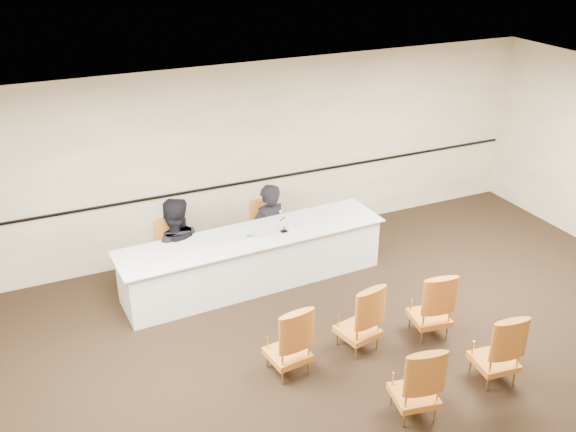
% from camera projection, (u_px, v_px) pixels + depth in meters
% --- Properties ---
extents(floor, '(10.00, 10.00, 0.00)m').
position_uv_depth(floor, '(383.00, 383.00, 7.55)').
color(floor, black).
rests_on(floor, ground).
extents(ceiling, '(10.00, 10.00, 0.00)m').
position_uv_depth(ceiling, '(403.00, 141.00, 6.25)').
color(ceiling, silver).
rests_on(ceiling, ground).
extents(wall_back, '(10.00, 0.04, 3.00)m').
position_uv_depth(wall_back, '(254.00, 156.00, 10.18)').
color(wall_back, '#F8EFC3').
rests_on(wall_back, ground).
extents(wall_rail, '(9.80, 0.04, 0.03)m').
position_uv_depth(wall_rail, '(256.00, 181.00, 10.32)').
color(wall_rail, black).
rests_on(wall_rail, wall_back).
extents(panel_table, '(4.01, 1.08, 0.80)m').
position_uv_depth(panel_table, '(254.00, 259.00, 9.42)').
color(panel_table, white).
rests_on(panel_table, ground).
extents(panelist_main, '(0.72, 0.55, 1.76)m').
position_uv_depth(panelist_main, '(269.00, 236.00, 10.11)').
color(panelist_main, black).
rests_on(panelist_main, ground).
extents(panelist_main_chair, '(0.52, 0.52, 0.95)m').
position_uv_depth(panelist_main_chair, '(269.00, 231.00, 10.07)').
color(panelist_main_chair, '#C56623').
rests_on(panelist_main_chair, ground).
extents(panelist_second, '(1.00, 0.85, 1.83)m').
position_uv_depth(panelist_second, '(175.00, 256.00, 9.47)').
color(panelist_second, black).
rests_on(panelist_second, ground).
extents(panelist_second_chair, '(0.52, 0.52, 0.95)m').
position_uv_depth(panelist_second_chair, '(175.00, 253.00, 9.45)').
color(panelist_second_chair, '#C56623').
rests_on(panelist_second_chair, ground).
extents(papers, '(0.30, 0.22, 0.00)m').
position_uv_depth(papers, '(282.00, 231.00, 9.38)').
color(papers, silver).
rests_on(papers, panel_table).
extents(microphone, '(0.13, 0.22, 0.29)m').
position_uv_depth(microphone, '(284.00, 223.00, 9.28)').
color(microphone, black).
rests_on(microphone, panel_table).
extents(water_bottle, '(0.08, 0.08, 0.21)m').
position_uv_depth(water_bottle, '(249.00, 232.00, 9.11)').
color(water_bottle, '#177983').
rests_on(water_bottle, panel_table).
extents(drinking_glass, '(0.07, 0.07, 0.10)m').
position_uv_depth(drinking_glass, '(267.00, 233.00, 9.20)').
color(drinking_glass, silver).
rests_on(drinking_glass, panel_table).
extents(coffee_cup, '(0.10, 0.10, 0.14)m').
position_uv_depth(coffee_cup, '(290.00, 225.00, 9.40)').
color(coffee_cup, white).
rests_on(coffee_cup, panel_table).
extents(aud_chair_front_left, '(0.55, 0.55, 0.95)m').
position_uv_depth(aud_chair_front_left, '(288.00, 338.00, 7.55)').
color(aud_chair_front_left, '#C56623').
rests_on(aud_chair_front_left, ground).
extents(aud_chair_front_mid, '(0.59, 0.59, 0.95)m').
position_uv_depth(aud_chair_front_mid, '(359.00, 316.00, 7.98)').
color(aud_chair_front_mid, '#C56623').
rests_on(aud_chair_front_mid, ground).
extents(aud_chair_front_right, '(0.57, 0.57, 0.95)m').
position_uv_depth(aud_chair_front_right, '(431.00, 303.00, 8.24)').
color(aud_chair_front_right, '#C56623').
rests_on(aud_chair_front_right, ground).
extents(aud_chair_back_mid, '(0.58, 0.58, 0.95)m').
position_uv_depth(aud_chair_back_mid, '(415.00, 379.00, 6.90)').
color(aud_chair_back_mid, '#C56623').
rests_on(aud_chair_back_mid, ground).
extents(aud_chair_back_right, '(0.56, 0.56, 0.95)m').
position_uv_depth(aud_chair_back_right, '(496.00, 346.00, 7.43)').
color(aud_chair_back_right, '#C56623').
rests_on(aud_chair_back_right, ground).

